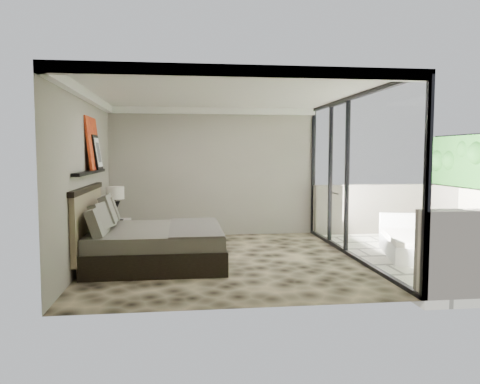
{
  "coord_description": "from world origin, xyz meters",
  "views": [
    {
      "loc": [
        -0.69,
        -7.78,
        1.8
      ],
      "look_at": [
        0.33,
        0.4,
        1.13
      ],
      "focal_mm": 35.0,
      "sensor_mm": 36.0,
      "label": 1
    }
  ],
  "objects": [
    {
      "name": "table_lamp",
      "position": [
        -1.99,
        1.5,
        0.93
      ],
      "size": [
        0.35,
        0.35,
        0.64
      ],
      "color": "black",
      "rests_on": "nightstand"
    },
    {
      "name": "ottoman",
      "position": [
        4.45,
        0.66,
        0.26
      ],
      "size": [
        0.58,
        0.58,
        0.52
      ],
      "primitive_type": "cube",
      "rotation": [
        0.0,
        0.0,
        0.12
      ],
      "color": "silver",
      "rests_on": "terrace_slab"
    },
    {
      "name": "bed",
      "position": [
        -1.22,
        -0.11,
        0.36
      ],
      "size": [
        2.21,
        2.13,
        1.22
      ],
      "color": "black",
      "rests_on": "floor"
    },
    {
      "name": "picture_ledge",
      "position": [
        -2.18,
        0.1,
        1.5
      ],
      "size": [
        0.12,
        2.2,
        0.05
      ],
      "primitive_type": "cube",
      "color": "black",
      "rests_on": "left_wall"
    },
    {
      "name": "lounger",
      "position": [
        3.32,
        -0.03,
        0.21
      ],
      "size": [
        1.25,
        1.85,
        0.66
      ],
      "rotation": [
        0.0,
        0.0,
        -0.26
      ],
      "color": "white",
      "rests_on": "terrace_slab"
    },
    {
      "name": "terrace_slab",
      "position": [
        3.75,
        0.0,
        -0.06
      ],
      "size": [
        3.0,
        5.0,
        0.12
      ],
      "primitive_type": "cube",
      "color": "silver",
      "rests_on": "ground"
    },
    {
      "name": "left_wall",
      "position": [
        -2.24,
        0.0,
        1.4
      ],
      "size": [
        0.02,
        5.0,
        2.8
      ],
      "primitive_type": "cube",
      "color": "gray",
      "rests_on": "floor"
    },
    {
      "name": "ceiling",
      "position": [
        0.0,
        0.0,
        2.79
      ],
      "size": [
        4.5,
        5.0,
        0.02
      ],
      "primitive_type": "cube",
      "color": "silver",
      "rests_on": "back_wall"
    },
    {
      "name": "framed_print",
      "position": [
        -2.14,
        0.55,
        1.82
      ],
      "size": [
        0.11,
        0.5,
        0.6
      ],
      "primitive_type": "cube",
      "rotation": [
        0.0,
        -0.14,
        0.0
      ],
      "color": "black",
      "rests_on": "picture_ledge"
    },
    {
      "name": "back_wall",
      "position": [
        0.0,
        2.49,
        1.4
      ],
      "size": [
        4.5,
        0.02,
        2.8
      ],
      "primitive_type": "cube",
      "color": "gray",
      "rests_on": "floor"
    },
    {
      "name": "nightstand",
      "position": [
        -1.97,
        1.47,
        0.26
      ],
      "size": [
        0.54,
        0.54,
        0.52
      ],
      "primitive_type": "cube",
      "rotation": [
        0.0,
        0.0,
        -0.04
      ],
      "color": "black",
      "rests_on": "floor"
    },
    {
      "name": "floor",
      "position": [
        0.0,
        0.0,
        0.0
      ],
      "size": [
        5.0,
        5.0,
        0.0
      ],
      "primitive_type": "plane",
      "color": "black",
      "rests_on": "ground"
    },
    {
      "name": "glass_wall",
      "position": [
        2.25,
        0.0,
        1.4
      ],
      "size": [
        0.08,
        5.0,
        2.8
      ],
      "primitive_type": "cube",
      "color": "white",
      "rests_on": "floor"
    },
    {
      "name": "abstract_canvas",
      "position": [
        -2.19,
        0.48,
        1.97
      ],
      "size": [
        0.13,
        0.9,
        0.9
      ],
      "primitive_type": "cube",
      "rotation": [
        0.0,
        -0.1,
        0.0
      ],
      "color": "#B34A0F",
      "rests_on": "picture_ledge"
    }
  ]
}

